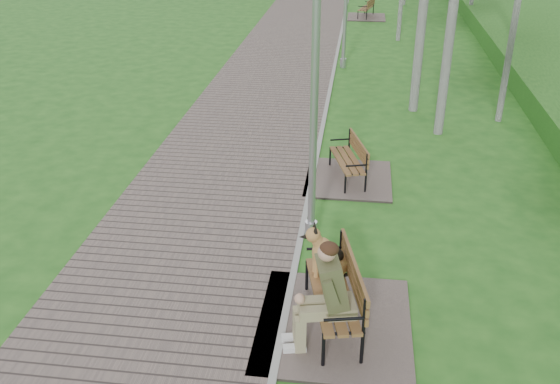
% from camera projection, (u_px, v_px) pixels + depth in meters
% --- Properties ---
extents(ground, '(120.00, 120.00, 0.00)m').
position_uv_depth(ground, '(276.00, 364.00, 7.68)').
color(ground, '#235D1C').
rests_on(ground, ground).
extents(walkway, '(3.50, 67.00, 0.04)m').
position_uv_depth(walkway, '(304.00, 17.00, 26.92)').
color(walkway, '#625450').
rests_on(walkway, ground).
extents(kerb, '(0.10, 67.00, 0.05)m').
position_uv_depth(kerb, '(344.00, 18.00, 26.71)').
color(kerb, '#999993').
rests_on(kerb, ground).
extents(bench_main, '(2.03, 2.25, 1.77)m').
position_uv_depth(bench_main, '(328.00, 297.00, 8.08)').
color(bench_main, '#625450').
rests_on(bench_main, ground).
extents(bench_second, '(1.68, 1.86, 1.03)m').
position_uv_depth(bench_second, '(347.00, 171.00, 12.30)').
color(bench_second, '#625450').
rests_on(bench_second, ground).
extents(bench_third, '(1.61, 1.78, 0.99)m').
position_uv_depth(bench_third, '(366.00, 13.00, 26.77)').
color(bench_third, '#625450').
rests_on(bench_third, ground).
extents(lamp_post_near, '(0.20, 0.20, 5.17)m').
position_uv_depth(lamp_post_near, '(314.00, 98.00, 9.30)').
color(lamp_post_near, '#A2A5AA').
rests_on(lamp_post_near, ground).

